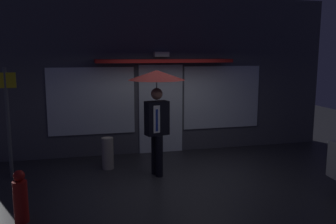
{
  "coord_description": "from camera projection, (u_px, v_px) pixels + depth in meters",
  "views": [
    {
      "loc": [
        -1.93,
        -6.48,
        2.49
      ],
      "look_at": [
        -0.23,
        0.48,
        1.31
      ],
      "focal_mm": 38.54,
      "sensor_mm": 36.0,
      "label": 1
    }
  ],
  "objects": [
    {
      "name": "person_with_umbrella",
      "position": [
        157.0,
        93.0,
        7.15
      ],
      "size": [
        1.12,
        1.12,
        2.15
      ],
      "rotation": [
        0.0,
        0.0,
        0.25
      ],
      "color": "black",
      "rests_on": "ground"
    },
    {
      "name": "sidewalk_bollard",
      "position": [
        108.0,
        153.0,
        7.77
      ],
      "size": [
        0.25,
        0.25,
        0.69
      ],
      "primitive_type": "cylinder",
      "color": "#B2A899",
      "rests_on": "ground"
    },
    {
      "name": "street_sign_post",
      "position": [
        8.0,
        116.0,
        7.1
      ],
      "size": [
        0.4,
        0.07,
        2.21
      ],
      "color": "#595B60",
      "rests_on": "ground"
    },
    {
      "name": "building_facade",
      "position": [
        159.0,
        76.0,
        9.0
      ],
      "size": [
        8.82,
        1.0,
        3.85
      ],
      "color": "#4C4C56",
      "rests_on": "ground"
    },
    {
      "name": "ground_plane",
      "position": [
        185.0,
        181.0,
        7.07
      ],
      "size": [
        18.0,
        18.0,
        0.0
      ],
      "primitive_type": "plane",
      "color": "#26262B"
    },
    {
      "name": "fire_hydrant",
      "position": [
        21.0,
        198.0,
        5.3
      ],
      "size": [
        0.21,
        0.21,
        0.8
      ],
      "color": "#B21914",
      "rests_on": "ground"
    }
  ]
}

